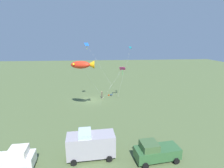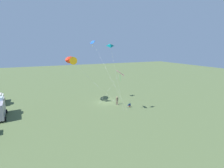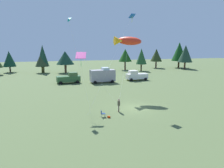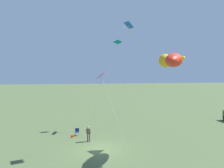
# 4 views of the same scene
# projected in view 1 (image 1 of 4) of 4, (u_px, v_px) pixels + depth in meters

# --- Properties ---
(ground_plane) EXTENTS (160.00, 160.00, 0.00)m
(ground_plane) POSITION_uv_depth(u_px,v_px,m) (91.00, 100.00, 39.26)
(ground_plane) COLOR #506239
(person_kite_flyer) EXTENTS (0.42, 0.53, 1.74)m
(person_kite_flyer) POSITION_uv_depth(u_px,v_px,m) (102.00, 94.00, 40.37)
(person_kite_flyer) COLOR brown
(person_kite_flyer) RESTS_ON ground
(folding_chair) EXTENTS (0.48, 0.48, 0.82)m
(folding_chair) POSITION_uv_depth(u_px,v_px,m) (112.00, 94.00, 42.08)
(folding_chair) COLOR navy
(folding_chair) RESTS_ON ground
(backpack_on_grass) EXTENTS (0.37, 0.39, 0.22)m
(backpack_on_grass) POSITION_uv_depth(u_px,v_px,m) (109.00, 95.00, 42.56)
(backpack_on_grass) COLOR red
(backpack_on_grass) RESTS_ON ground
(truck_green_flatbed) EXTENTS (5.20, 2.90, 2.34)m
(truck_green_flatbed) POSITION_uv_depth(u_px,v_px,m) (156.00, 151.00, 19.47)
(truck_green_flatbed) COLOR #305C33
(truck_green_flatbed) RESTS_ON ground
(van_motorhome_grey) EXTENTS (5.53, 2.89, 3.34)m
(van_motorhome_grey) POSITION_uv_depth(u_px,v_px,m) (91.00, 144.00, 19.89)
(van_motorhome_grey) COLOR #9E97A2
(van_motorhome_grey) RESTS_ON ground
(truck_white_pickup) EXTENTS (5.11, 2.65, 2.34)m
(truck_white_pickup) POSITION_uv_depth(u_px,v_px,m) (11.00, 160.00, 18.12)
(truck_white_pickup) COLOR silver
(truck_white_pickup) RESTS_ON ground
(kite_large_fish) EXTENTS (6.33, 9.93, 9.79)m
(kite_large_fish) POSITION_uv_depth(u_px,v_px,m) (83.00, 65.00, 30.24)
(kite_large_fish) COLOR red
(kite_large_fish) RESTS_ON ground
(kite_diamond_rainbow) EXTENTS (5.97, 3.03, 7.58)m
(kite_diamond_rainbow) POSITION_uv_depth(u_px,v_px,m) (122.00, 69.00, 37.67)
(kite_diamond_rainbow) COLOR #DB3294
(kite_diamond_rainbow) RESTS_ON ground
(kite_diamond_blue) EXTENTS (7.48, 4.60, 12.65)m
(kite_diamond_blue) POSITION_uv_depth(u_px,v_px,m) (88.00, 47.00, 33.86)
(kite_diamond_blue) COLOR blue
(kite_diamond_blue) RESTS_ON ground
(kite_delta_teal) EXTENTS (2.65, 4.12, 12.04)m
(kite_delta_teal) POSITION_uv_depth(u_px,v_px,m) (131.00, 48.00, 34.44)
(kite_delta_teal) COLOR #0A8291
(kite_delta_teal) RESTS_ON ground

